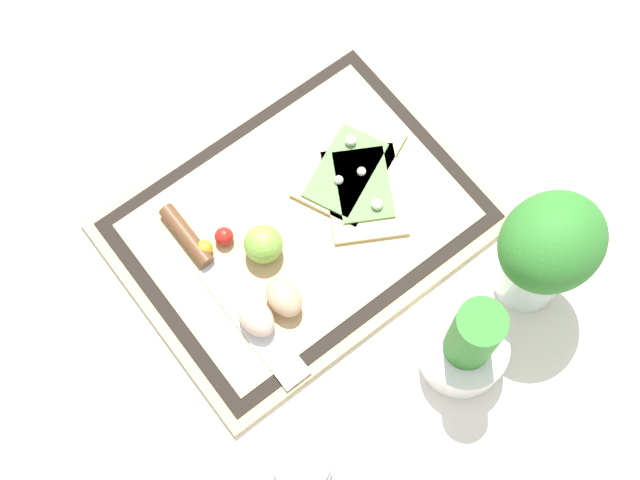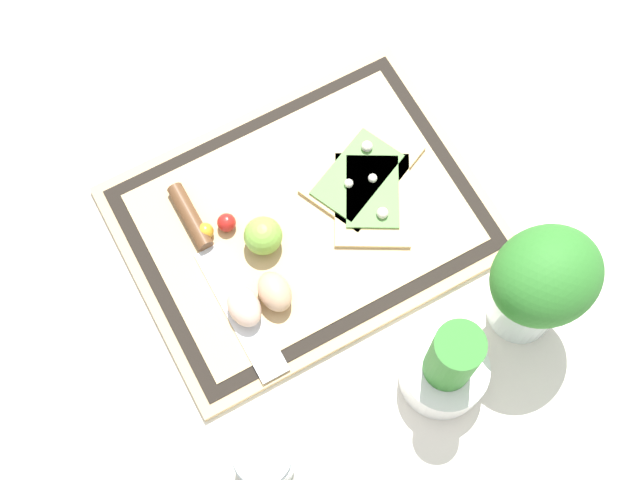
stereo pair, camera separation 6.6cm
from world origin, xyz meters
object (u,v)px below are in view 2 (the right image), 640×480
at_px(lime, 263,236).
at_px(herb_glass, 540,284).
at_px(pizza_slice_near, 361,170).
at_px(egg_brown, 275,292).
at_px(cherry_tomato_red, 227,222).
at_px(knife, 207,247).
at_px(pizza_slice_far, 373,198).
at_px(cherry_tomato_yellow, 205,231).
at_px(egg_pink, 244,307).
at_px(sauce_jar, 265,460).
at_px(herb_pot, 447,368).

distance_m(lime, herb_glass, 0.37).
xyz_separation_m(pizza_slice_near, herb_glass, (-0.09, 0.28, 0.11)).
height_order(pizza_slice_near, egg_brown, egg_brown).
bearing_deg(lime, cherry_tomato_red, -54.15).
distance_m(knife, lime, 0.08).
height_order(pizza_slice_far, cherry_tomato_yellow, same).
bearing_deg(cherry_tomato_yellow, egg_pink, 88.91).
height_order(pizza_slice_far, sauce_jar, sauce_jar).
bearing_deg(egg_brown, knife, -64.18).
height_order(egg_brown, egg_pink, same).
relative_size(pizza_slice_far, lime, 3.29).
height_order(cherry_tomato_yellow, herb_pot, herb_pot).
relative_size(egg_pink, sauce_jar, 0.66).
bearing_deg(herb_pot, lime, -66.81).
bearing_deg(knife, egg_pink, 93.18).
bearing_deg(pizza_slice_near, lime, 9.74).
xyz_separation_m(egg_brown, cherry_tomato_red, (0.01, -0.12, -0.01)).
height_order(pizza_slice_far, egg_pink, egg_pink).
height_order(knife, herb_pot, herb_pot).
relative_size(cherry_tomato_yellow, herb_pot, 0.13).
relative_size(egg_pink, herb_pot, 0.31).
relative_size(sauce_jar, herb_glass, 0.41).
distance_m(egg_brown, lime, 0.08).
xyz_separation_m(pizza_slice_near, egg_pink, (0.23, 0.10, 0.02)).
relative_size(pizza_slice_near, lime, 3.64).
relative_size(cherry_tomato_red, herb_pot, 0.14).
bearing_deg(egg_brown, cherry_tomato_red, -84.80).
distance_m(pizza_slice_far, lime, 0.16).
bearing_deg(egg_brown, herb_glass, 148.15).
bearing_deg(egg_brown, herb_pot, 125.12).
height_order(knife, sauce_jar, sauce_jar).
distance_m(pizza_slice_near, cherry_tomato_red, 0.20).
bearing_deg(egg_brown, egg_pink, -1.25).
relative_size(egg_brown, herb_pot, 0.31).
relative_size(pizza_slice_far, cherry_tomato_red, 6.66).
xyz_separation_m(herb_pot, herb_glass, (-0.14, -0.03, 0.06)).
relative_size(herb_pot, herb_glass, 0.85).
distance_m(lime, cherry_tomato_red, 0.06).
bearing_deg(cherry_tomato_yellow, knife, 68.62).
distance_m(pizza_slice_near, cherry_tomato_yellow, 0.23).
bearing_deg(cherry_tomato_red, pizza_slice_near, 175.15).
bearing_deg(cherry_tomato_yellow, herb_pot, 119.37).
bearing_deg(herb_glass, egg_pink, -28.30).
bearing_deg(cherry_tomato_red, sauce_jar, 71.93).
xyz_separation_m(pizza_slice_near, egg_brown, (0.19, 0.10, 0.02)).
bearing_deg(herb_pot, cherry_tomato_yellow, -60.63).
distance_m(egg_pink, cherry_tomato_red, 0.12).
relative_size(lime, cherry_tomato_red, 2.02).
xyz_separation_m(knife, cherry_tomato_yellow, (-0.01, -0.02, 0.00)).
xyz_separation_m(sauce_jar, herb_glass, (-0.39, -0.01, 0.09)).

